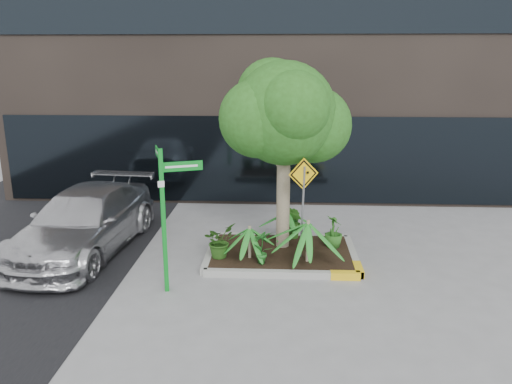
{
  "coord_description": "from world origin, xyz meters",
  "views": [
    {
      "loc": [
        0.16,
        -10.2,
        4.33
      ],
      "look_at": [
        -0.37,
        0.2,
        1.54
      ],
      "focal_mm": 35.0,
      "sensor_mm": 36.0,
      "label": 1
    }
  ],
  "objects_px": {
    "tree": "(284,114)",
    "street_sign_post": "(165,204)",
    "parked_car": "(85,222)",
    "cattle_sign": "(303,191)"
  },
  "relations": [
    {
      "from": "parked_car",
      "to": "street_sign_post",
      "type": "bearing_deg",
      "value": -33.35
    },
    {
      "from": "street_sign_post",
      "to": "tree",
      "type": "bearing_deg",
      "value": 23.85
    },
    {
      "from": "tree",
      "to": "street_sign_post",
      "type": "bearing_deg",
      "value": -136.44
    },
    {
      "from": "tree",
      "to": "cattle_sign",
      "type": "distance_m",
      "value": 1.75
    },
    {
      "from": "parked_car",
      "to": "street_sign_post",
      "type": "relative_size",
      "value": 1.77
    },
    {
      "from": "cattle_sign",
      "to": "street_sign_post",
      "type": "bearing_deg",
      "value": -174.47
    },
    {
      "from": "tree",
      "to": "parked_car",
      "type": "distance_m",
      "value": 5.17
    },
    {
      "from": "parked_car",
      "to": "street_sign_post",
      "type": "xyz_separation_m",
      "value": [
        2.35,
        -1.9,
        1.01
      ]
    },
    {
      "from": "tree",
      "to": "cattle_sign",
      "type": "bearing_deg",
      "value": -59.62
    },
    {
      "from": "tree",
      "to": "street_sign_post",
      "type": "distance_m",
      "value": 3.36
    }
  ]
}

